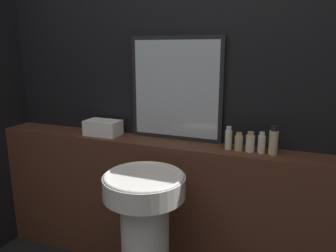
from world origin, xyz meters
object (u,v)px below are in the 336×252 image
pedestal_sink (145,235)px  towel_stack (103,128)px  hand_soap_bottle (273,141)px  conditioner_bottle (239,142)px  shampoo_bottle (229,139)px  lotion_bottle (250,143)px  body_wash_bottle (262,143)px  mirror (176,89)px

pedestal_sink → towel_stack: size_ratio=3.58×
towel_stack → hand_soap_bottle: (1.10, -0.00, 0.02)m
towel_stack → conditioner_bottle: (0.91, 0.00, -0.00)m
conditioner_bottle → towel_stack: bearing=180.0°
pedestal_sink → hand_soap_bottle: (0.58, 0.44, 0.46)m
shampoo_bottle → lotion_bottle: size_ratio=1.18×
shampoo_bottle → body_wash_bottle: size_ratio=1.13×
towel_stack → mirror: bearing=10.8°
conditioner_bottle → lotion_bottle: size_ratio=0.91×
mirror → hand_soap_bottle: mirror is taller
lotion_bottle → body_wash_bottle: 0.06m
towel_stack → shampoo_bottle: shampoo_bottle is taller
pedestal_sink → mirror: (-0.03, 0.53, 0.71)m
lotion_bottle → body_wash_bottle: body_wash_bottle is taller
body_wash_bottle → lotion_bottle: bearing=180.0°
body_wash_bottle → hand_soap_bottle: 0.07m
shampoo_bottle → hand_soap_bottle: (0.25, -0.00, 0.01)m
shampoo_bottle → hand_soap_bottle: 0.25m
lotion_bottle → hand_soap_bottle: (0.12, -0.00, 0.02)m
towel_stack → lotion_bottle: 0.98m
conditioner_bottle → hand_soap_bottle: (0.19, -0.00, 0.03)m
shampoo_bottle → towel_stack: bearing=180.0°
shampoo_bottle → hand_soap_bottle: size_ratio=0.84×
lotion_bottle → pedestal_sink: bearing=-136.4°
towel_stack → hand_soap_bottle: hand_soap_bottle is taller
lotion_bottle → body_wash_bottle: (0.06, -0.00, 0.00)m
pedestal_sink → towel_stack: bearing=140.0°
mirror → pedestal_sink: bearing=-87.0°
shampoo_bottle → conditioner_bottle: shampoo_bottle is taller
hand_soap_bottle → lotion_bottle: bearing=180.0°
mirror → towel_stack: mirror is taller
towel_stack → pedestal_sink: bearing=-40.0°
mirror → lotion_bottle: (0.49, -0.09, -0.27)m
mirror → body_wash_bottle: (0.55, -0.09, -0.27)m
towel_stack → lotion_bottle: lotion_bottle is taller
lotion_bottle → towel_stack: bearing=-180.0°
lotion_bottle → hand_soap_bottle: bearing=-0.0°
shampoo_bottle → mirror: bearing=165.5°
mirror → conditioner_bottle: mirror is taller
hand_soap_bottle → pedestal_sink: bearing=-143.2°
towel_stack → shampoo_bottle: size_ratio=1.73×
conditioner_bottle → hand_soap_bottle: 0.19m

